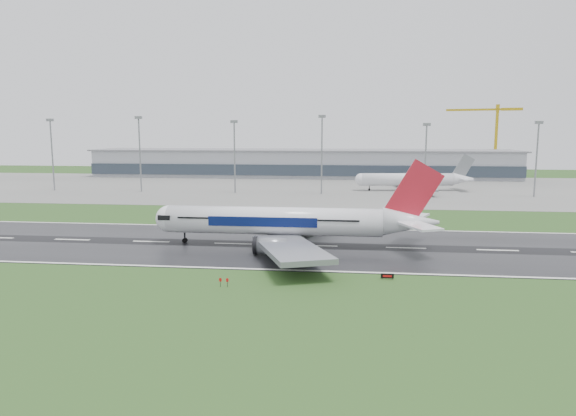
# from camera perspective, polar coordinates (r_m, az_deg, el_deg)

# --- Properties ---
(ground) EXTENTS (520.00, 520.00, 0.00)m
(ground) POSITION_cam_1_polar(r_m,az_deg,el_deg) (122.57, -6.09, -3.97)
(ground) COLOR #234419
(ground) RESTS_ON ground
(runway) EXTENTS (400.00, 45.00, 0.10)m
(runway) POSITION_cam_1_polar(r_m,az_deg,el_deg) (122.56, -6.09, -3.94)
(runway) COLOR black
(runway) RESTS_ON ground
(apron) EXTENTS (400.00, 130.00, 0.08)m
(apron) POSITION_cam_1_polar(r_m,az_deg,el_deg) (244.63, 0.29, 2.29)
(apron) COLOR slate
(apron) RESTS_ON ground
(terminal) EXTENTS (240.00, 36.00, 15.00)m
(terminal) POSITION_cam_1_polar(r_m,az_deg,el_deg) (303.52, 1.52, 4.90)
(terminal) COLOR #979AA2
(terminal) RESTS_ON ground
(main_airliner) EXTENTS (65.55, 62.46, 19.27)m
(main_airliner) POSITION_cam_1_polar(r_m,az_deg,el_deg) (118.14, 0.60, 0.41)
(main_airliner) COLOR white
(main_airliner) RESTS_ON runway
(parked_airliner) EXTENTS (59.54, 56.30, 15.80)m
(parked_airliner) POSITION_cam_1_polar(r_m,az_deg,el_deg) (237.21, 13.55, 3.79)
(parked_airliner) COLOR silver
(parked_airliner) RESTS_ON apron
(tower_crane) EXTENTS (41.18, 14.27, 41.93)m
(tower_crane) POSITION_cam_1_polar(r_m,az_deg,el_deg) (328.39, 21.94, 6.92)
(tower_crane) COLOR #BE9812
(tower_crane) RESTS_ON ground
(runway_sign) EXTENTS (2.26, 1.01, 1.04)m
(runway_sign) POSITION_cam_1_polar(r_m,az_deg,el_deg) (95.08, 10.89, -7.41)
(runway_sign) COLOR black
(runway_sign) RESTS_ON ground
(floodmast_0) EXTENTS (0.64, 0.64, 30.63)m
(floodmast_0) POSITION_cam_1_polar(r_m,az_deg,el_deg) (253.10, -24.55, 5.21)
(floodmast_0) COLOR gray
(floodmast_0) RESTS_ON ground
(floodmast_1) EXTENTS (0.64, 0.64, 31.56)m
(floodmast_1) POSITION_cam_1_polar(r_m,az_deg,el_deg) (234.81, -16.00, 5.56)
(floodmast_1) COLOR gray
(floodmast_1) RESTS_ON ground
(floodmast_2) EXTENTS (0.64, 0.64, 29.74)m
(floodmast_2) POSITION_cam_1_polar(r_m,az_deg,el_deg) (222.26, -5.91, 5.47)
(floodmast_2) COLOR gray
(floodmast_2) RESTS_ON ground
(floodmast_3) EXTENTS (0.64, 0.64, 31.81)m
(floodmast_3) POSITION_cam_1_polar(r_m,az_deg,el_deg) (217.29, 3.74, 5.70)
(floodmast_3) COLOR gray
(floodmast_3) RESTS_ON ground
(floodmast_4) EXTENTS (0.64, 0.64, 28.42)m
(floodmast_4) POSITION_cam_1_polar(r_m,az_deg,el_deg) (219.44, 14.91, 5.02)
(floodmast_4) COLOR gray
(floodmast_4) RESTS_ON ground
(floodmast_5) EXTENTS (0.64, 0.64, 29.15)m
(floodmast_5) POSITION_cam_1_polar(r_m,az_deg,el_deg) (229.74, 25.70, 4.70)
(floodmast_5) COLOR gray
(floodmast_5) RESTS_ON ground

